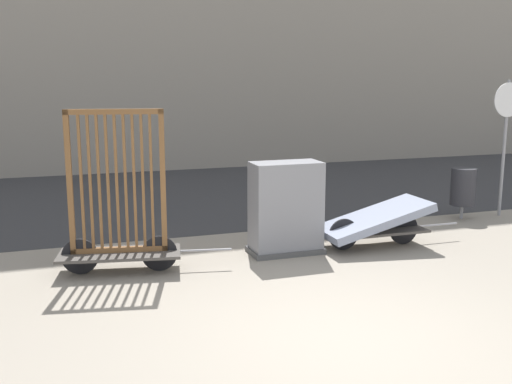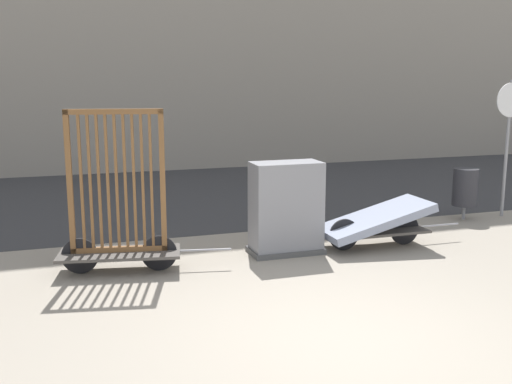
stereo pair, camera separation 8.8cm
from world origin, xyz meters
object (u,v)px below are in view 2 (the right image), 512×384
trash_bin (465,187)px  bike_cart_with_mattress (375,222)px  sign_post (509,126)px  utility_cabinet (286,211)px  bike_cart_with_bedframe (119,218)px

trash_bin → bike_cart_with_mattress: bearing=-155.2°
trash_bin → sign_post: (0.86, -0.01, 1.10)m
utility_cabinet → trash_bin: bearing=14.5°
bike_cart_with_bedframe → bike_cart_with_mattress: bike_cart_with_bedframe is taller
bike_cart_with_bedframe → sign_post: size_ratio=0.91×
utility_cabinet → sign_post: size_ratio=0.54×
utility_cabinet → bike_cart_with_mattress: bearing=-6.0°
utility_cabinet → trash_bin: size_ratio=1.45×
bike_cart_with_mattress → trash_bin: size_ratio=2.48×
bike_cart_with_bedframe → sign_post: 7.36m
bike_cart_with_bedframe → sign_post: sign_post is taller
utility_cabinet → trash_bin: (3.91, 1.01, -0.04)m
bike_cart_with_mattress → utility_cabinet: 1.44m
utility_cabinet → sign_post: bearing=11.8°
bike_cart_with_bedframe → trash_bin: size_ratio=2.46×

